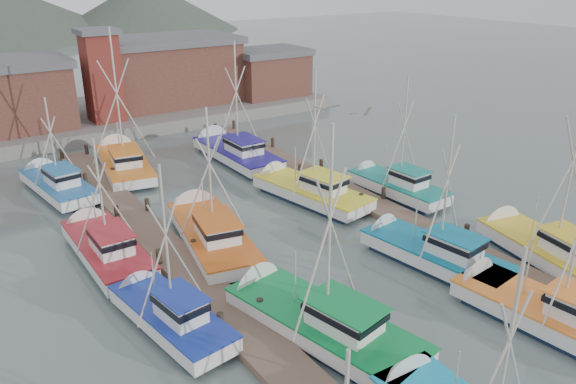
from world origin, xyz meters
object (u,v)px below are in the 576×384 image
boat_4 (313,319)px  lookout_tower (102,75)px  boat_8 (209,232)px  boat_1 (544,312)px  boat_12 (123,162)px

boat_4 → lookout_tower: bearing=74.4°
boat_8 → lookout_tower: bearing=95.7°
lookout_tower → boat_4: bearing=-93.8°
boat_1 → boat_4: bearing=142.9°
boat_4 → boat_8: size_ratio=1.02×
lookout_tower → boat_12: boat_12 is taller
lookout_tower → boat_8: lookout_tower is taller
lookout_tower → boat_12: bearing=-101.8°
boat_1 → boat_12: (-8.88, 30.69, 0.01)m
boat_12 → boat_4: bearing=-80.7°
boat_4 → boat_12: size_ratio=0.88×
boat_4 → boat_8: boat_4 is taller
boat_4 → boat_8: (0.11, 10.37, -0.01)m
boat_4 → boat_12: 25.37m
boat_1 → boat_4: (-8.91, 5.32, 0.01)m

